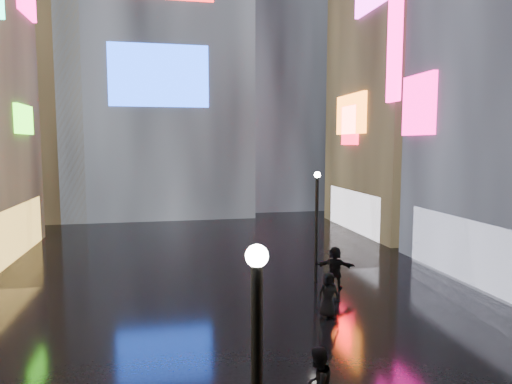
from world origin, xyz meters
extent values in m
plane|color=black|center=(0.00, 20.00, 0.00)|extent=(140.00, 140.00, 0.00)
cube|color=#FFC659|center=(-11.10, 26.00, 1.50)|extent=(0.20, 10.00, 3.00)
cube|color=#47F91B|center=(-10.85, 27.82, 7.91)|extent=(0.25, 3.00, 1.71)
cube|color=#FF0C80|center=(-10.85, 29.70, 15.31)|extent=(0.25, 3.32, 1.94)
cube|color=white|center=(11.10, 17.00, 1.50)|extent=(0.20, 9.00, 3.00)
cube|color=#FF0C80|center=(10.85, 21.12, 8.58)|extent=(0.25, 2.99, 3.26)
cube|color=#FF0C80|center=(10.85, 24.00, 14.00)|extent=(0.25, 1.40, 10.00)
cube|color=black|center=(16.00, 30.00, 14.00)|extent=(10.00, 12.00, 28.00)
cube|color=white|center=(11.10, 30.00, 1.50)|extent=(0.20, 9.00, 3.00)
cube|color=orange|center=(10.85, 30.32, 8.66)|extent=(0.25, 4.92, 2.91)
cube|color=#FF0C2C|center=(10.85, 30.44, 7.84)|extent=(0.25, 2.63, 2.87)
cube|color=#194CFF|center=(-3.00, 36.90, 12.00)|extent=(8.00, 0.20, 5.00)
cube|color=black|center=(9.00, 46.00, 17.00)|extent=(12.00, 12.00, 34.00)
cube|color=black|center=(-14.00, 42.00, 13.00)|extent=(10.00, 10.00, 26.00)
sphere|color=white|center=(-1.62, 3.92, 5.05)|extent=(0.30, 0.30, 0.30)
cylinder|color=black|center=(4.19, 18.40, 2.50)|extent=(0.16, 0.16, 5.00)
sphere|color=white|center=(4.19, 18.40, 5.05)|extent=(0.30, 0.30, 0.30)
imported|color=black|center=(3.17, 14.03, 0.85)|extent=(0.87, 0.60, 1.71)
imported|color=black|center=(4.65, 17.17, 0.96)|extent=(1.86, 1.21, 1.92)
imported|color=black|center=(3.17, 14.03, 2.15)|extent=(1.21, 1.20, 0.88)
camera|label=1|loc=(-2.76, -1.66, 6.47)|focal=32.00mm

